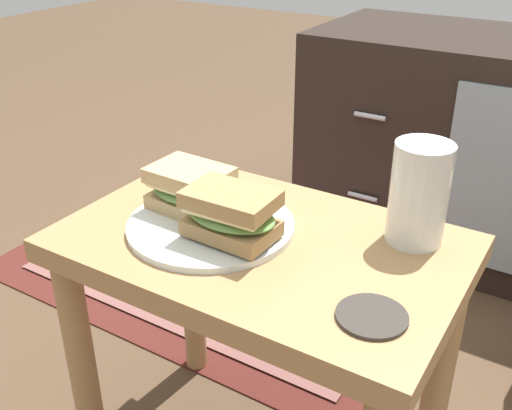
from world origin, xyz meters
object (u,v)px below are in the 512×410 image
at_px(sandwich_back, 231,214).
at_px(tv_cabinet, 494,152).
at_px(plate, 211,225).
at_px(sandwich_front, 190,189).
at_px(coaster, 372,316).
at_px(beer_glass, 419,196).

bearing_deg(sandwich_back, tv_cabinet, 80.39).
height_order(plate, sandwich_front, sandwich_front).
relative_size(tv_cabinet, coaster, 11.49).
distance_m(plate, sandwich_front, 0.07).
xyz_separation_m(tv_cabinet, coaster, (0.06, -1.04, 0.17)).
bearing_deg(plate, sandwich_back, -21.99).
relative_size(tv_cabinet, sandwich_front, 7.32).
height_order(sandwich_front, sandwich_back, sandwich_back).
distance_m(tv_cabinet, plate, 1.00).
height_order(tv_cabinet, sandwich_back, tv_cabinet).
height_order(plate, sandwich_back, sandwich_back).
height_order(tv_cabinet, coaster, tv_cabinet).
distance_m(tv_cabinet, beer_glass, 0.87).
distance_m(plate, beer_glass, 0.29).
height_order(tv_cabinet, plate, tv_cabinet).
bearing_deg(sandwich_front, plate, -21.99).
height_order(sandwich_back, coaster, sandwich_back).
xyz_separation_m(sandwich_front, beer_glass, (0.31, 0.10, 0.03)).
height_order(beer_glass, coaster, beer_glass).
bearing_deg(coaster, tv_cabinet, 93.37).
xyz_separation_m(tv_cabinet, sandwich_back, (-0.17, -0.98, 0.22)).
height_order(plate, beer_glass, beer_glass).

